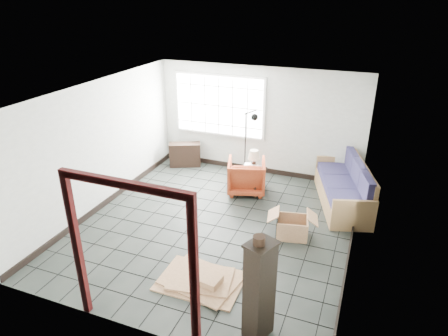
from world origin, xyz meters
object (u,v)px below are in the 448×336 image
at_px(side_table, 252,173).
at_px(futon_sofa, 346,189).
at_px(tall_shelf, 259,290).
at_px(armchair, 246,174).

bearing_deg(side_table, futon_sofa, 4.51).
bearing_deg(tall_shelf, side_table, 131.26).
bearing_deg(futon_sofa, armchair, 168.30).
xyz_separation_m(side_table, tall_shelf, (1.32, -3.86, 0.26)).
xyz_separation_m(futon_sofa, side_table, (-2.01, -0.16, 0.11)).
height_order(futon_sofa, tall_shelf, tall_shelf).
relative_size(futon_sofa, side_table, 3.86).
xyz_separation_m(armchair, side_table, (0.11, 0.04, 0.05)).
bearing_deg(tall_shelf, futon_sofa, 102.60).
height_order(futon_sofa, side_table, futon_sofa).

